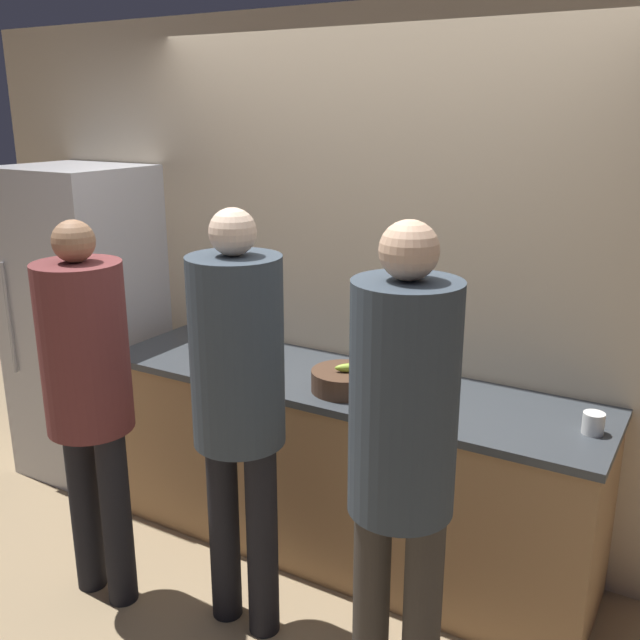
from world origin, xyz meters
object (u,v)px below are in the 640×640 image
Objects in this scene: person_center at (238,389)px; person_right at (402,448)px; refrigerator at (87,325)px; bottle_clear at (269,364)px; utensil_crock at (369,359)px; person_left at (87,382)px; fruit_bowl at (344,380)px; cup_white at (593,423)px.

person_right reaches higher than person_center.
bottle_clear is at bearing -5.48° from refrigerator.
refrigerator is 1.78m from utensil_crock.
person_left is at bearing -121.25° from bottle_clear.
fruit_bowl is 1.03× the size of utensil_crock.
person_left is 1.11m from fruit_bowl.
person_left is (0.96, -0.85, 0.12)m from refrigerator.
fruit_bowl is (-0.61, 0.73, -0.13)m from person_right.
refrigerator is 1.28m from person_left.
person_right is 0.96m from fruit_bowl.
cup_white is (2.84, -0.01, 0.03)m from refrigerator.
fruit_bowl is at bearing 2.88° from bottle_clear.
person_center is 0.79m from person_right.
person_right is at bearing -50.37° from fruit_bowl.
refrigerator is 11.85× the size of bottle_clear.
person_right is at bearing -35.37° from bottle_clear.
person_center is 20.72× the size of cup_white.
utensil_crock is (0.15, 0.84, -0.11)m from person_center.
person_center is 6.20× the size of utensil_crock.
fruit_bowl is (0.16, 0.57, -0.12)m from person_center.
cup_white is (1.22, 0.68, -0.13)m from person_center.
person_right is 0.96m from cup_white.
person_right is 6.32× the size of utensil_crock.
utensil_crock is at bearing 121.66° from person_right.
utensil_crock is (0.82, 1.00, -0.06)m from person_left.
utensil_crock is at bearing 4.89° from refrigerator.
person_left is 5.94× the size of utensil_crock.
refrigerator reaches higher than fruit_bowl.
cup_white is at bearing 23.99° from person_left.
refrigerator reaches higher than person_left.
refrigerator reaches higher than person_center.
refrigerator is at bearing 179.84° from cup_white.
cup_white is (1.45, 0.13, -0.02)m from bottle_clear.
utensil_crock is (1.78, 0.15, 0.06)m from refrigerator.
person_center is 1.40m from cup_white.
fruit_bowl is 0.27m from utensil_crock.
utensil_crock is (-0.62, 1.00, -0.12)m from person_right.
person_center is at bearing -150.96° from cup_white.
refrigerator is at bearing 138.48° from person_left.
bottle_clear is at bearing 144.63° from person_right.
refrigerator is 6.34× the size of utensil_crock.
person_center is 0.86m from utensil_crock.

